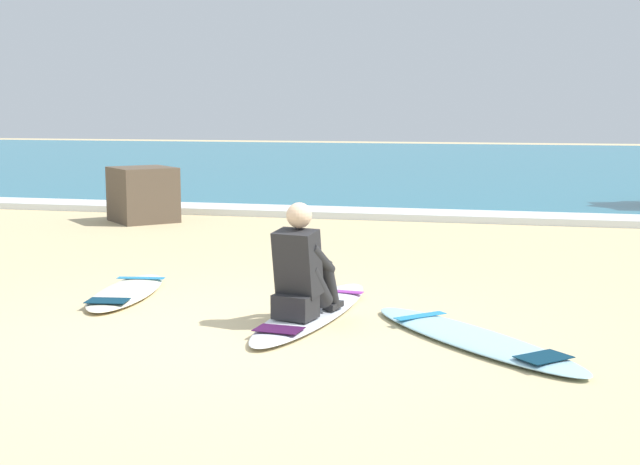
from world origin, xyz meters
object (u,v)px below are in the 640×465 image
at_px(surfer_seated, 302,272).
at_px(surfboard_spare_near, 126,292).
at_px(surfboard_main, 313,311).
at_px(shoreline_rock, 143,194).
at_px(surfboard_spare_far, 472,338).

distance_m(surfer_seated, surfboard_spare_near, 2.08).
bearing_deg(surfboard_main, shoreline_rock, 127.18).
bearing_deg(surfboard_spare_far, surfboard_spare_near, 164.50).
xyz_separation_m(surfer_seated, shoreline_rock, (-4.13, 5.77, -0.01)).
xyz_separation_m(surfboard_spare_near, shoreline_rock, (-2.20, 5.09, 0.39)).
relative_size(surfboard_main, surfer_seated, 2.68).
bearing_deg(surfboard_spare_near, shoreline_rock, 113.39).
bearing_deg(surfboard_spare_near, surfboard_spare_far, -15.50).
distance_m(surfboard_main, shoreline_rock, 6.86).
xyz_separation_m(surfboard_spare_near, surfboard_spare_far, (3.34, -0.93, -0.00)).
xyz_separation_m(surfboard_main, surfboard_spare_near, (-1.94, 0.36, 0.00)).
height_order(surfboard_spare_near, surfboard_spare_far, same).
height_order(surfboard_spare_far, shoreline_rock, shoreline_rock).
xyz_separation_m(surfboard_spare_far, shoreline_rock, (-5.54, 6.02, 0.39)).
bearing_deg(shoreline_rock, surfboard_main, -52.82).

